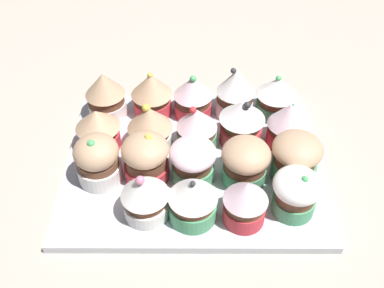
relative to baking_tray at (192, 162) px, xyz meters
The scene contains 21 objects.
ground_plane 2.10cm from the baking_tray, ahead, with size 180.00×180.00×3.00cm, color #B2A899.
baking_tray is the anchor object (origin of this frame).
cupcake_0 16.93cm from the baking_tray, 141.76° to the right, with size 6.27×6.27×7.14cm.
cupcake_1 13.12cm from the baking_tray, 122.17° to the right, with size 5.91×5.91×8.42cm.
cupcake_2 10.96cm from the baking_tray, 91.69° to the right, with size 6.04×6.04×7.30cm.
cupcake_3 12.98cm from the baking_tray, 58.53° to the right, with size 6.41×6.41×7.50cm.
cupcake_4 17.26cm from the baking_tray, 36.25° to the right, with size 6.10×6.10×7.76cm.
cupcake_5 14.59cm from the baking_tray, 165.82° to the right, with size 5.73×5.73×7.34cm.
cupcake_6 9.18cm from the baking_tray, 150.85° to the right, with size 6.57×6.57×7.74cm.
cupcake_7 4.91cm from the baking_tray, 101.82° to the right, with size 5.83×5.83×7.30cm.
cupcake_8 8.03cm from the baking_tray, 25.42° to the right, with size 6.49×6.49×7.48cm.
cupcake_9 14.38cm from the baking_tray, 11.49° to the right, with size 6.35×6.35×6.62cm.
cupcake_10 14.63cm from the baking_tray, 166.95° to the left, with size 6.64×6.64×7.05cm.
cupcake_11 8.90cm from the baking_tray, 151.15° to the left, with size 6.48×6.48×6.77cm.
cupcake_12 5.32cm from the baking_tray, 86.35° to the left, with size 6.27×6.27×6.36cm.
cupcake_13 8.19cm from the baking_tray, 27.44° to the left, with size 6.28×6.28×7.44cm.
cupcake_14 13.74cm from the baking_tray, 16.29° to the left, with size 5.96×5.96×7.60cm.
cupcake_15 16.05cm from the baking_tray, 145.01° to the left, with size 6.07×6.07×6.75cm.
cupcake_16 12.87cm from the baking_tray, 121.35° to the left, with size 5.52×5.52×6.80cm.
cupcake_17 10.80cm from the baking_tray, 88.86° to the left, with size 6.11×6.11×6.99cm.
cupcake_18 11.92cm from the baking_tray, 58.53° to the left, with size 6.02×6.02×7.19cm.
Camera 1 is at (-0.13, 43.81, 46.67)cm, focal length 41.22 mm.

